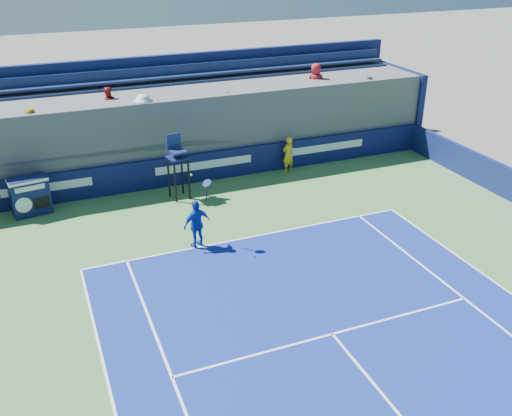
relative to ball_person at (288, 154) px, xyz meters
name	(u,v)px	position (x,y,z in m)	size (l,w,h in m)	color
ball_person	(288,154)	(0.00, 0.00, 0.00)	(0.56, 0.37, 1.53)	yellow
back_hoarding	(204,167)	(-3.54, 0.41, -0.18)	(20.40, 0.21, 1.20)	#0C1145
match_clock	(30,195)	(-10.16, -0.20, -0.03)	(1.42, 0.92, 1.40)	#0D1545
umpire_chair	(177,160)	(-4.92, -0.82, 0.75)	(0.82, 0.82, 2.48)	black
tennis_player	(197,224)	(-5.37, -4.73, 0.05)	(1.03, 0.63, 2.57)	#1534AC
stadium_seating	(188,123)	(-3.55, 2.45, 1.06)	(21.00, 4.05, 4.40)	#58585E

